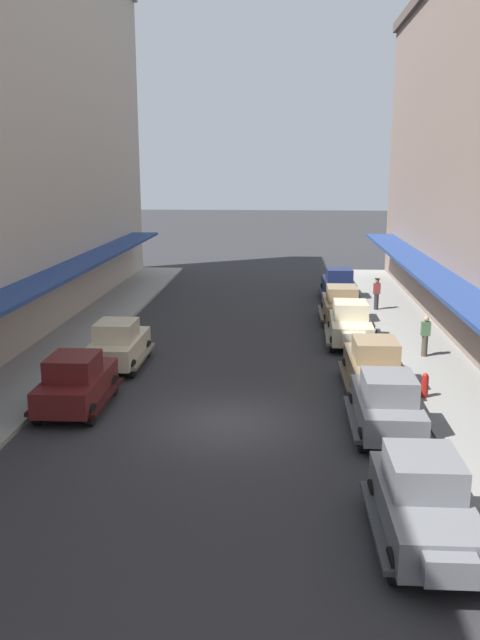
% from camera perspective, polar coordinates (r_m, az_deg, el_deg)
% --- Properties ---
extents(ground_plane, '(200.00, 200.00, 0.00)m').
position_cam_1_polar(ground_plane, '(20.19, -1.19, -8.87)').
color(ground_plane, '#2D2D30').
extents(sidewalk_right, '(3.00, 60.00, 0.15)m').
position_cam_1_polar(sidewalk_right, '(20.91, 19.99, -8.69)').
color(sidewalk_right, '#99968E').
rests_on(sidewalk_right, ground).
extents(parked_car_0, '(2.14, 4.26, 1.84)m').
position_cam_1_polar(parked_car_0, '(25.80, -10.48, -1.96)').
color(parked_car_0, beige).
rests_on(parked_car_0, ground).
extents(parked_car_1, '(2.21, 4.28, 1.84)m').
position_cam_1_polar(parked_car_1, '(38.79, 8.52, 3.16)').
color(parked_car_1, '#19234C').
rests_on(parked_car_1, ground).
extents(parked_car_2, '(2.14, 4.26, 1.84)m').
position_cam_1_polar(parked_car_2, '(33.05, 8.75, 1.42)').
color(parked_car_2, '#997F5B').
rests_on(parked_car_2, ground).
extents(parked_car_3, '(2.17, 4.27, 1.84)m').
position_cam_1_polar(parked_car_3, '(21.60, -13.98, -5.11)').
color(parked_car_3, '#591919').
rests_on(parked_car_3, ground).
extents(parked_car_4, '(2.18, 4.28, 1.84)m').
position_cam_1_polar(parked_car_4, '(14.38, 15.62, -14.79)').
color(parked_car_4, slate).
rests_on(parked_car_4, ground).
extents(parked_car_5, '(2.14, 4.26, 1.84)m').
position_cam_1_polar(parked_car_5, '(19.56, 12.57, -6.97)').
color(parked_car_5, slate).
rests_on(parked_car_5, ground).
extents(parked_car_6, '(2.24, 4.30, 1.84)m').
position_cam_1_polar(parked_car_6, '(28.97, 9.53, -0.26)').
color(parked_car_6, beige).
rests_on(parked_car_6, ground).
extents(parked_car_7, '(2.19, 4.28, 1.84)m').
position_cam_1_polar(parked_car_7, '(23.27, 11.50, -3.67)').
color(parked_car_7, '#997F5B').
rests_on(parked_car_7, ground).
extents(fire_hydrant, '(0.24, 0.24, 0.82)m').
position_cam_1_polar(fire_hydrant, '(22.59, 15.69, -5.43)').
color(fire_hydrant, '#B21E19').
rests_on(fire_hydrant, sidewalk_right).
extents(pedestrian_1, '(0.36, 0.28, 1.67)m').
position_cam_1_polar(pedestrian_1, '(35.63, 11.74, 2.26)').
color(pedestrian_1, '#2D2D33').
rests_on(pedestrian_1, sidewalk_right).
extents(pedestrian_3, '(0.36, 0.24, 1.64)m').
position_cam_1_polar(pedestrian_3, '(27.27, 15.72, -1.32)').
color(pedestrian_3, '#4C4238').
rests_on(pedestrian_3, sidewalk_right).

